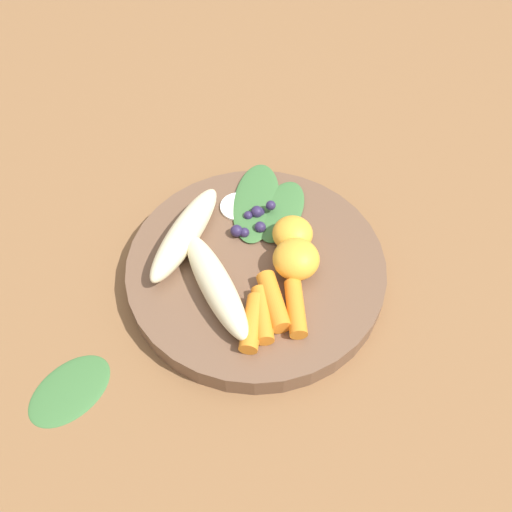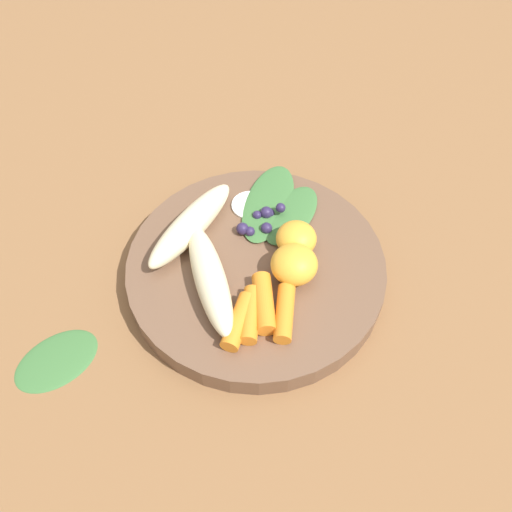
{
  "view_description": "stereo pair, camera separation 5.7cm",
  "coord_description": "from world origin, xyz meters",
  "views": [
    {
      "loc": [
        -0.29,
        -0.19,
        0.49
      ],
      "look_at": [
        0.0,
        0.0,
        0.04
      ],
      "focal_mm": 38.11,
      "sensor_mm": 36.0,
      "label": 1
    },
    {
      "loc": [
        -0.25,
        -0.24,
        0.49
      ],
      "look_at": [
        0.0,
        0.0,
        0.04
      ],
      "focal_mm": 38.11,
      "sensor_mm": 36.0,
      "label": 2
    }
  ],
  "objects": [
    {
      "name": "ground_plane",
      "position": [
        0.0,
        0.0,
        0.0
      ],
      "size": [
        2.4,
        2.4,
        0.0
      ],
      "primitive_type": "plane",
      "color": "brown"
    },
    {
      "name": "blueberry_pile",
      "position": [
        0.04,
        0.03,
        0.03
      ],
      "size": [
        0.06,
        0.05,
        0.02
      ],
      "color": "#2D234C",
      "rests_on": "bowl"
    },
    {
      "name": "carrot_front",
      "position": [
        -0.07,
        -0.04,
        0.04
      ],
      "size": [
        0.06,
        0.04,
        0.02
      ],
      "primitive_type": "cylinder",
      "rotation": [
        0.0,
        1.57,
        3.6
      ],
      "color": "orange",
      "rests_on": "bowl"
    },
    {
      "name": "orange_segment_far",
      "position": [
        0.01,
        -0.04,
        0.04
      ],
      "size": [
        0.05,
        0.05,
        0.04
      ],
      "primitive_type": "ellipsoid",
      "color": "#F4A833",
      "rests_on": "bowl"
    },
    {
      "name": "orange_segment_near",
      "position": [
        0.04,
        -0.02,
        0.04
      ],
      "size": [
        0.04,
        0.04,
        0.03
      ],
      "primitive_type": "ellipsoid",
      "color": "#F4A833",
      "rests_on": "bowl"
    },
    {
      "name": "carrot_rear",
      "position": [
        -0.03,
        -0.07,
        0.04
      ],
      "size": [
        0.06,
        0.05,
        0.02
      ],
      "primitive_type": "cylinder",
      "rotation": [
        0.0,
        1.57,
        3.8
      ],
      "color": "orange",
      "rests_on": "bowl"
    },
    {
      "name": "kale_leaf_stray",
      "position": [
        -0.21,
        0.07,
        0.0
      ],
      "size": [
        0.09,
        0.07,
        0.01
      ],
      "primitive_type": "ellipsoid",
      "rotation": [
        0.0,
        0.0,
        3.0
      ],
      "color": "#3D7038",
      "rests_on": "ground_plane"
    },
    {
      "name": "carrot_mid_right",
      "position": [
        -0.04,
        -0.05,
        0.04
      ],
      "size": [
        0.06,
        0.06,
        0.02
      ],
      "primitive_type": "cylinder",
      "rotation": [
        0.0,
        1.57,
        3.98
      ],
      "color": "orange",
      "rests_on": "bowl"
    },
    {
      "name": "bowl",
      "position": [
        0.0,
        0.0,
        0.01
      ],
      "size": [
        0.28,
        0.28,
        0.03
      ],
      "primitive_type": "cylinder",
      "color": "brown",
      "rests_on": "ground_plane"
    },
    {
      "name": "banana_peeled_left",
      "position": [
        -0.06,
        0.01,
        0.04
      ],
      "size": [
        0.1,
        0.14,
        0.03
      ],
      "primitive_type": "ellipsoid",
      "rotation": [
        0.0,
        0.0,
        4.19
      ],
      "color": "beige",
      "rests_on": "bowl"
    },
    {
      "name": "kale_leaf_right",
      "position": [
        0.07,
        0.05,
        0.03
      ],
      "size": [
        0.14,
        0.11,
        0.0
      ],
      "primitive_type": "ellipsoid",
      "rotation": [
        0.0,
        0.0,
        6.77
      ],
      "color": "#3D7038",
      "rests_on": "bowl"
    },
    {
      "name": "banana_peeled_right",
      "position": [
        -0.02,
        0.08,
        0.04
      ],
      "size": [
        0.14,
        0.06,
        0.03
      ],
      "primitive_type": "ellipsoid",
      "rotation": [
        0.0,
        0.0,
        3.33
      ],
      "color": "beige",
      "rests_on": "bowl"
    },
    {
      "name": "kale_leaf_left",
      "position": [
        0.07,
        0.02,
        0.03
      ],
      "size": [
        0.11,
        0.07,
        0.0
      ],
      "primitive_type": "ellipsoid",
      "rotation": [
        0.0,
        0.0,
        6.55
      ],
      "color": "#3D7038",
      "rests_on": "bowl"
    },
    {
      "name": "coconut_shred_patch",
      "position": [
        0.05,
        0.06,
        0.03
      ],
      "size": [
        0.04,
        0.04,
        0.0
      ],
      "primitive_type": "cylinder",
      "color": "white",
      "rests_on": "bowl"
    },
    {
      "name": "carrot_mid_left",
      "position": [
        -0.06,
        -0.05,
        0.04
      ],
      "size": [
        0.06,
        0.05,
        0.02
      ],
      "primitive_type": "cylinder",
      "rotation": [
        0.0,
        1.57,
        3.83
      ],
      "color": "orange",
      "rests_on": "bowl"
    }
  ]
}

